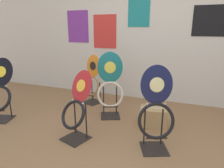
% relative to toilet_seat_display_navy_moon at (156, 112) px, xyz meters
% --- Properties ---
extents(wall_back, '(8.00, 0.07, 2.60)m').
position_rel_toilet_seat_display_navy_moon_xyz_m(wall_back, '(-0.35, 1.61, 0.87)').
color(wall_back, silver).
rests_on(wall_back, ground_plane).
extents(toilet_seat_display_navy_moon, '(0.42, 0.37, 0.93)m').
position_rel_toilet_seat_display_navy_moon_xyz_m(toilet_seat_display_navy_moon, '(0.00, 0.00, 0.00)').
color(toilet_seat_display_navy_moon, black).
rests_on(toilet_seat_display_navy_moon, ground_plane).
extents(toilet_seat_display_orange_sun, '(0.38, 0.35, 0.85)m').
position_rel_toilet_seat_display_navy_moon_xyz_m(toilet_seat_display_orange_sun, '(-1.27, 1.05, -0.03)').
color(toilet_seat_display_orange_sun, black).
rests_on(toilet_seat_display_orange_sun, ground_plane).
extents(toilet_seat_display_teal_sax, '(0.40, 0.37, 0.97)m').
position_rel_toilet_seat_display_navy_moon_xyz_m(toilet_seat_display_teal_sax, '(-0.76, 0.61, 0.02)').
color(toilet_seat_display_teal_sax, black).
rests_on(toilet_seat_display_teal_sax, ground_plane).
extents(toilet_seat_display_crimson_swirl, '(0.42, 0.42, 0.81)m').
position_rel_toilet_seat_display_navy_moon_xyz_m(toilet_seat_display_crimson_swirl, '(-0.90, -0.10, -0.05)').
color(toilet_seat_display_crimson_swirl, black).
rests_on(toilet_seat_display_crimson_swirl, ground_plane).
extents(storage_box, '(0.39, 0.32, 0.25)m').
position_rel_toilet_seat_display_navy_moon_xyz_m(storage_box, '(-0.11, 0.57, -0.31)').
color(storage_box, tan).
rests_on(storage_box, ground_plane).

